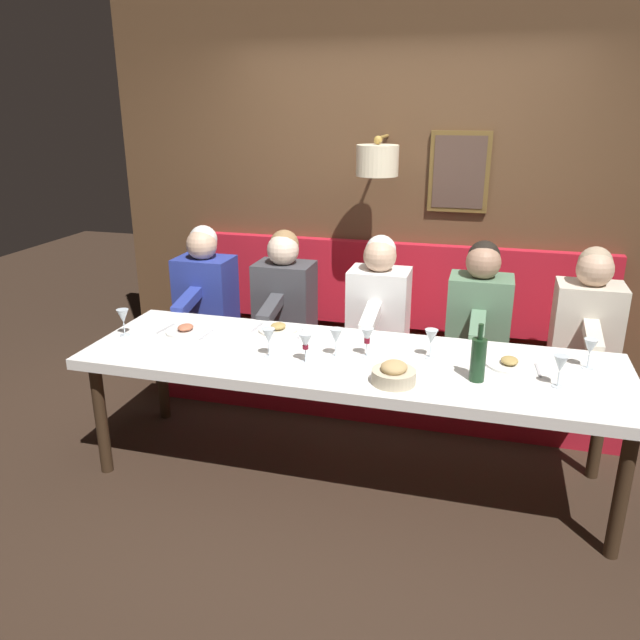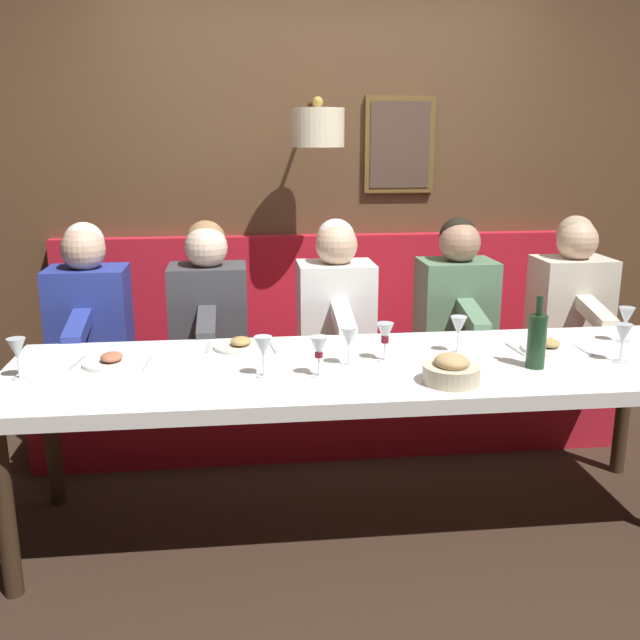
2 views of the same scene
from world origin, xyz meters
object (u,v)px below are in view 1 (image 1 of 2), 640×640
Objects in this scene: wine_glass_3 at (123,317)px; bread_bowl at (394,374)px; diner_middle at (379,298)px; wine_glass_0 at (590,348)px; diner_farthest at (205,284)px; wine_glass_1 at (431,338)px; wine_glass_7 at (560,365)px; dining_table at (349,366)px; diner_nearest at (588,315)px; wine_glass_4 at (367,337)px; wine_glass_2 at (269,337)px; wine_glass_6 at (336,337)px; diner_far at (284,290)px; wine_bottle at (478,359)px; wine_glass_5 at (305,342)px; diner_near at (480,306)px.

bread_bowl is at bearing -98.17° from wine_glass_3.
bread_bowl is at bearing -166.14° from diner_middle.
bread_bowl is (-0.45, 0.95, -0.07)m from wine_glass_0.
diner_farthest reaches higher than wine_glass_1.
wine_glass_3 and wine_glass_7 have the same top height.
dining_table is 13.44× the size of bread_bowl.
diner_nearest is 1.49m from wine_glass_4.
wine_glass_2 is (-1.00, -0.86, 0.04)m from diner_farthest.
wine_glass_4 and wine_glass_6 have the same top height.
bread_bowl is at bearing 115.37° from wine_glass_0.
wine_glass_0 and wine_glass_6 have the same top height.
wine_glass_6 is at bearing -74.72° from wine_glass_2.
wine_glass_0 reaches higher than bread_bowl.
diner_far reaches higher than wine_bottle.
diner_farthest is 4.82× the size of wine_glass_7.
bread_bowl is at bearing -146.97° from wine_glass_4.
bread_bowl is at bearing -104.93° from wine_glass_5.
diner_nearest is at bearing -6.27° from wine_glass_0.
diner_far is 1.00× the size of diner_farthest.
dining_table is 18.02× the size of wine_glass_0.
diner_far reaches higher than wine_glass_5.
diner_middle is 4.82× the size of wine_glass_5.
diner_farthest is at bearing 46.33° from wine_glass_5.
wine_glass_7 reaches higher than dining_table.
wine_glass_7 is (-0.98, -1.74, 0.04)m from diner_far.
wine_glass_6 is 1.00× the size of wine_glass_7.
wine_glass_5 is at bearing 91.82° from wine_glass_7.
wine_glass_7 is at bearing -112.68° from diner_farthest.
dining_table is 1.59m from diner_nearest.
wine_glass_4 is (0.03, -0.09, 0.17)m from dining_table.
diner_middle is at bearing 90.00° from diner_nearest.
diner_nearest is 4.82× the size of wine_glass_1.
wine_glass_4 is at bearing 97.35° from wine_glass_0.
dining_table is 0.41m from bread_bowl.
wine_glass_6 is (-0.12, 0.50, 0.00)m from wine_glass_1.
wine_glass_7 is at bearing 165.93° from diner_nearest.
diner_middle is (0.88, -0.00, 0.13)m from dining_table.
wine_glass_0 and wine_glass_7 have the same top height.
wine_glass_4 is 0.55× the size of wine_bottle.
diner_middle is 1.00× the size of diner_far.
diner_far is 4.82× the size of wine_glass_7.
diner_middle reaches higher than wine_glass_6.
diner_farthest is 4.82× the size of wine_glass_2.
wine_glass_6 is at bearing 98.64° from wine_glass_0.
diner_nearest is 4.82× the size of wine_glass_4.
diner_far reaches higher than bread_bowl.
diner_near is at bearing -90.00° from diner_middle.
diner_near is 1.00× the size of diner_middle.
wine_glass_1 is (-0.78, -1.71, 0.04)m from diner_farthest.
diner_near reaches higher than wine_glass_1.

